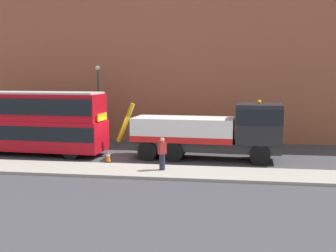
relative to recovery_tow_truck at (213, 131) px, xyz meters
name	(u,v)px	position (x,y,z in m)	size (l,w,h in m)	color
ground_plane	(119,156)	(-5.90, 0.24, -1.76)	(120.00, 120.00, 0.00)	#38383D
near_kerb	(99,170)	(-5.90, -3.96, -1.68)	(60.00, 2.80, 0.15)	gray
building_facade	(140,37)	(-5.90, 6.91, 6.31)	(60.00, 1.50, 16.00)	#935138
recovery_tow_truck	(213,131)	(0.00, 0.00, 0.00)	(10.21, 3.18, 3.67)	#2D2D2D
double_decker_bus	(22,120)	(-12.32, 0.03, 0.47)	(11.15, 3.22, 4.06)	#B70C19
pedestrian_bystander	(162,154)	(-2.48, -3.80, -0.77)	(0.47, 0.46, 1.71)	#232333
traffic_cone_near_bus	(108,156)	(-6.05, -1.70, -1.42)	(0.36, 0.36, 0.72)	orange
street_lamp	(98,97)	(-8.69, 4.71, 1.71)	(0.36, 0.36, 5.83)	#38383D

